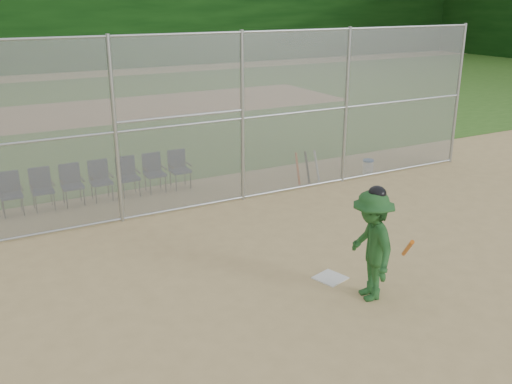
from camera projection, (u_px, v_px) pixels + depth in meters
name	position (u px, v px, depth m)	size (l,w,h in m)	color
ground	(329.00, 299.00, 9.34)	(100.00, 100.00, 0.00)	tan
grass_strip	(83.00, 113.00, 24.30)	(100.00, 100.00, 0.00)	#31611D
dirt_patch_far	(82.00, 113.00, 24.29)	(24.00, 24.00, 0.00)	tan
backstop_fence	(203.00, 120.00, 12.83)	(16.09, 0.09, 4.00)	gray
home_plate	(330.00, 278.00, 10.01)	(0.48, 0.48, 0.02)	silver
batter_at_plate	(371.00, 245.00, 9.11)	(1.12, 1.38, 1.93)	#205022
water_cooler	(368.00, 166.00, 15.93)	(0.31, 0.31, 0.39)	white
spare_bats	(307.00, 167.00, 15.09)	(0.66, 0.33, 0.84)	#D84C14
chair_1	(11.00, 194.00, 12.82)	(0.54, 0.52, 0.96)	#0E1A36
chair_2	(43.00, 190.00, 13.12)	(0.54, 0.52, 0.96)	#0E1A36
chair_3	(73.00, 185.00, 13.43)	(0.54, 0.52, 0.96)	#0E1A36
chair_4	(101.00, 181.00, 13.74)	(0.54, 0.52, 0.96)	#0E1A36
chair_5	(129.00, 177.00, 14.04)	(0.54, 0.52, 0.96)	#0E1A36
chair_6	(155.00, 173.00, 14.35)	(0.54, 0.52, 0.96)	#0E1A36
chair_7	(180.00, 170.00, 14.65)	(0.54, 0.52, 0.96)	#0E1A36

